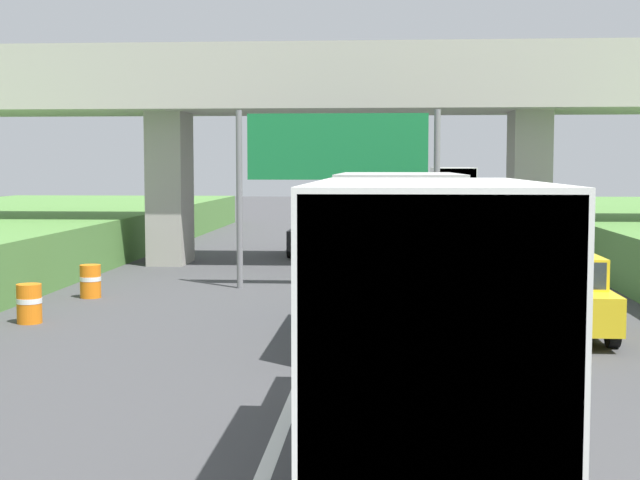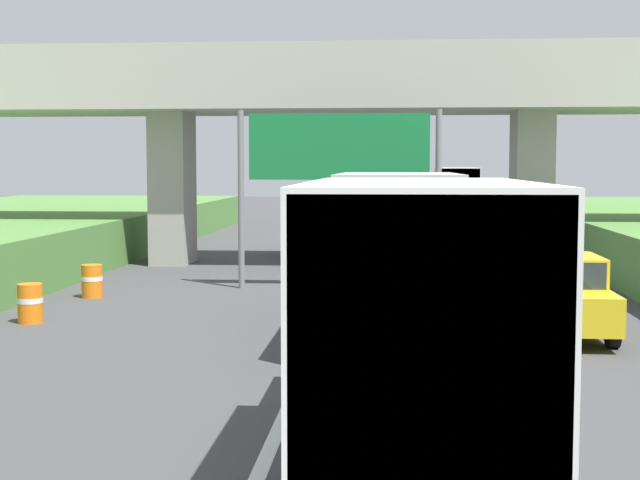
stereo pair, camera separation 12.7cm
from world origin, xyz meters
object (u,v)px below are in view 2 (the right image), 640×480
Objects in this scene: car_yellow at (560,296)px; construction_barrel_4 at (92,281)px; truck_orange at (455,194)px; car_black at (316,234)px; overhead_highway_sign at (339,158)px; truck_blue at (398,246)px; construction_barrel_3 at (30,303)px; truck_white at (417,312)px.

car_yellow is 12.59m from construction_barrel_4.
truck_orange is 18.40m from car_black.
car_yellow is at bearing -53.98° from overhead_highway_sign.
truck_blue reaches higher than car_black.
truck_orange reaches higher than construction_barrel_3.
truck_white is at bearing -48.97° from construction_barrel_3.
truck_orange and truck_white have the same top height.
car_yellow is 1.00× the size of car_black.
car_black is (-6.64, -17.13, -1.08)m from truck_orange.
car_black is at bearing 97.19° from truck_white.
truck_white reaches higher than construction_barrel_4.
car_black is (-3.30, 26.14, -1.08)m from truck_white.
truck_orange is at bearing 70.50° from construction_barrel_3.
car_yellow is at bearing 70.39° from truck_white.
truck_white is 1.78× the size of car_black.
truck_white is (1.83, -16.09, -1.87)m from overhead_highway_sign.
truck_orange is at bearing 89.84° from car_yellow.
construction_barrel_3 is 4.05m from construction_barrel_4.
car_black is at bearing 111.02° from car_yellow.
construction_barrel_4 is (0.11, 4.05, 0.00)m from construction_barrel_3.
overhead_highway_sign is 27.73m from truck_orange.
overhead_highway_sign is 0.81× the size of truck_orange.
truck_orange is 1.00× the size of truck_white.
overhead_highway_sign reaches higher than construction_barrel_3.
truck_white is 8.11× the size of construction_barrel_4.
construction_barrel_4 is (-8.24, 5.38, -1.47)m from truck_blue.
construction_barrel_3 is at bearing 131.03° from truck_white.
overhead_highway_sign reaches higher than truck_orange.
car_black is at bearing 67.42° from construction_barrel_4.
car_yellow is at bearing -90.16° from truck_orange.
car_yellow and car_black have the same top height.
overhead_highway_sign is at bearing -100.76° from truck_orange.
car_yellow is at bearing -68.98° from car_black.
construction_barrel_3 is 1.00× the size of construction_barrel_4.
truck_orange reaches higher than car_black.
car_yellow is at bearing -22.07° from construction_barrel_4.
construction_barrel_3 is at bearing 170.92° from truck_blue.
overhead_highway_sign is 1.43× the size of car_black.
construction_barrel_3 is at bearing -109.50° from truck_orange.
truck_blue is at bearing 91.18° from truck_white.
overhead_highway_sign reaches higher than car_black.
truck_blue reaches higher than construction_barrel_3.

